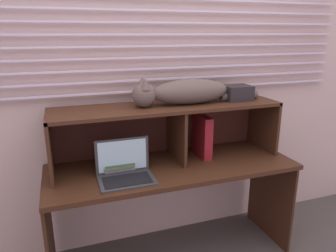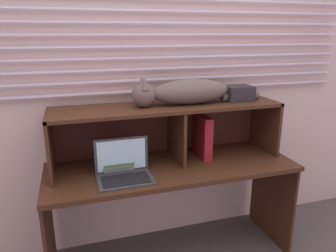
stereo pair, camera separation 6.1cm
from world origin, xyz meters
name	(u,v)px [view 1 (the left image)]	position (x,y,z in m)	size (l,w,h in m)	color
back_panel_with_blinds	(157,75)	(0.00, 0.55, 1.25)	(4.40, 0.08, 2.50)	beige
desk	(173,182)	(0.00, 0.22, 0.58)	(1.61, 0.58, 0.70)	#3C2112
hutch_shelf_unit	(167,119)	(0.01, 0.35, 0.98)	(1.50, 0.37, 0.38)	#3C2112
cat	(184,92)	(0.11, 0.32, 1.17)	(0.89, 0.18, 0.19)	brown
laptop	(125,170)	(-0.33, 0.13, 0.75)	(0.33, 0.22, 0.23)	#343434
binder_upright	(202,136)	(0.25, 0.32, 0.85)	(0.06, 0.22, 0.29)	maroon
book_stack	(116,162)	(-0.35, 0.32, 0.74)	(0.19, 0.26, 0.06)	#414876
storage_box	(237,93)	(0.51, 0.32, 1.14)	(0.18, 0.15, 0.10)	black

